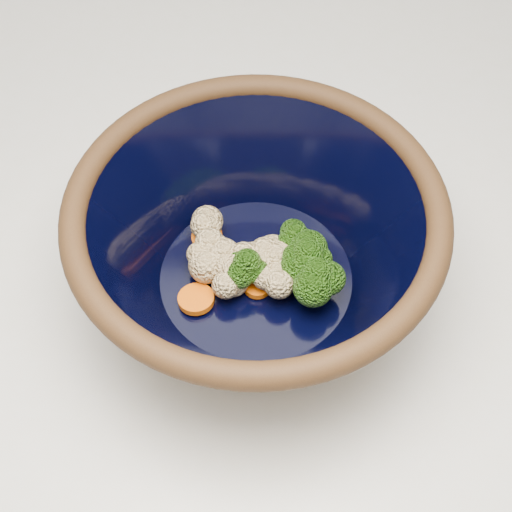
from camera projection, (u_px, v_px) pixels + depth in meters
counter at (190, 443)px, 1.04m from camera, size 1.20×1.20×0.90m
mixing_bowl at (256, 247)px, 0.60m from camera, size 0.34×0.34×0.13m
vegetable_pile at (267, 262)px, 0.62m from camera, size 0.14×0.11×0.05m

